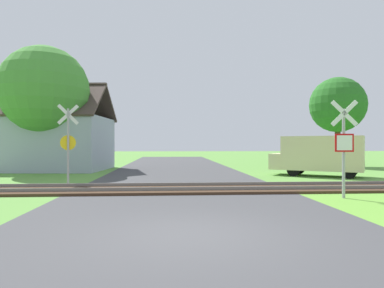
{
  "coord_description": "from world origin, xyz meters",
  "views": [
    {
      "loc": [
        -0.46,
        -6.69,
        1.79
      ],
      "look_at": [
        0.5,
        7.56,
        1.8
      ],
      "focal_mm": 32.0,
      "sensor_mm": 36.0,
      "label": 1
    }
  ],
  "objects_px": {
    "crossing_sign_far": "(68,140)",
    "tree_left": "(44,90)",
    "house": "(58,141)",
    "stop_sign_near": "(344,144)",
    "mail_truck": "(319,154)",
    "tree_far": "(338,105)"
  },
  "relations": [
    {
      "from": "house",
      "to": "tree_far",
      "type": "bearing_deg",
      "value": 11.03
    },
    {
      "from": "house",
      "to": "tree_far",
      "type": "height_order",
      "value": "tree_far"
    },
    {
      "from": "crossing_sign_far",
      "to": "tree_left",
      "type": "height_order",
      "value": "tree_left"
    },
    {
      "from": "crossing_sign_far",
      "to": "mail_truck",
      "type": "height_order",
      "value": "crossing_sign_far"
    },
    {
      "from": "tree_left",
      "to": "mail_truck",
      "type": "relative_size",
      "value": 1.56
    },
    {
      "from": "tree_far",
      "to": "mail_truck",
      "type": "xyz_separation_m",
      "value": [
        -5.19,
        -8.09,
        -3.72
      ]
    },
    {
      "from": "tree_far",
      "to": "mail_truck",
      "type": "relative_size",
      "value": 1.4
    },
    {
      "from": "house",
      "to": "mail_truck",
      "type": "distance_m",
      "value": 17.15
    },
    {
      "from": "tree_far",
      "to": "tree_left",
      "type": "bearing_deg",
      "value": -168.26
    },
    {
      "from": "tree_left",
      "to": "house",
      "type": "bearing_deg",
      "value": 85.91
    },
    {
      "from": "tree_left",
      "to": "crossing_sign_far",
      "type": "bearing_deg",
      "value": -64.08
    },
    {
      "from": "crossing_sign_far",
      "to": "tree_far",
      "type": "bearing_deg",
      "value": 17.13
    },
    {
      "from": "stop_sign_near",
      "to": "crossing_sign_far",
      "type": "distance_m",
      "value": 10.78
    },
    {
      "from": "crossing_sign_far",
      "to": "tree_left",
      "type": "relative_size",
      "value": 0.44
    },
    {
      "from": "tree_far",
      "to": "tree_left",
      "type": "relative_size",
      "value": 0.9
    },
    {
      "from": "crossing_sign_far",
      "to": "house",
      "type": "bearing_deg",
      "value": 93.37
    },
    {
      "from": "stop_sign_near",
      "to": "tree_left",
      "type": "xyz_separation_m",
      "value": [
        -13.67,
        11.33,
        3.41
      ]
    },
    {
      "from": "stop_sign_near",
      "to": "tree_left",
      "type": "relative_size",
      "value": 0.41
    },
    {
      "from": "crossing_sign_far",
      "to": "house",
      "type": "relative_size",
      "value": 0.48
    },
    {
      "from": "house",
      "to": "tree_left",
      "type": "bearing_deg",
      "value": -89.35
    },
    {
      "from": "stop_sign_near",
      "to": "mail_truck",
      "type": "height_order",
      "value": "stop_sign_near"
    },
    {
      "from": "house",
      "to": "tree_far",
      "type": "distance_m",
      "value": 21.66
    }
  ]
}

